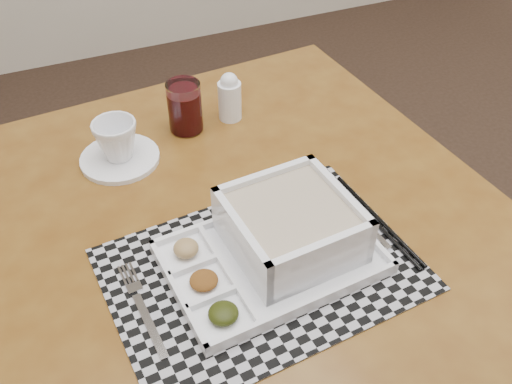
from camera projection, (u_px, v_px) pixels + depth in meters
dining_table at (228, 246)px, 1.02m from camera, size 1.00×1.00×0.69m
placemat at (262, 269)px, 0.88m from camera, size 0.49×0.37×0.00m
serving_tray at (284, 236)px, 0.88m from camera, size 0.34×0.24×0.09m
fork at (143, 306)px, 0.82m from camera, size 0.03×0.19×0.00m
spoon at (342, 197)px, 1.00m from camera, size 0.04×0.18×0.01m
chopsticks at (376, 220)px, 0.95m from camera, size 0.04×0.24×0.01m
saucer at (120, 158)px, 1.08m from camera, size 0.15×0.15×0.01m
cup at (116, 140)px, 1.05m from camera, size 0.09×0.09×0.08m
juice_glass at (185, 109)px, 1.13m from camera, size 0.07×0.07×0.11m
creamer_bottle at (230, 97)px, 1.16m from camera, size 0.05×0.05×0.10m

